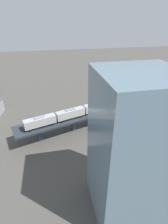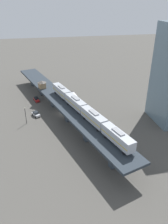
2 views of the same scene
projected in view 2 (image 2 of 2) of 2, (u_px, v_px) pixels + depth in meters
The scene contains 8 objects.
ground_plane at pixel (61, 114), 90.83m from camera, with size 400.00×400.00×0.00m, color #4C4944.
elevated_viaduct at pixel (60, 101), 88.16m from camera, with size 35.41×90.33×6.98m.
subway_train at pixel (84, 109), 73.77m from camera, with size 17.50×48.38×4.45m.
signal_hut at pixel (42, 84), 97.18m from camera, with size 4.03×4.03×3.40m.
street_car_silver at pixel (36, 114), 89.01m from camera, with size 3.59×4.74×1.89m.
street_car_red at pixel (36, 99), 101.80m from camera, with size 2.90×4.72×1.89m.
delivery_truck at pixel (73, 97), 102.53m from camera, with size 3.28×7.45×3.20m.
street_lamp at pixel (25, 114), 82.21m from camera, with size 0.44×0.44×6.94m.
Camera 2 is at (6.85, 80.27, 43.02)m, focal length 35.00 mm.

